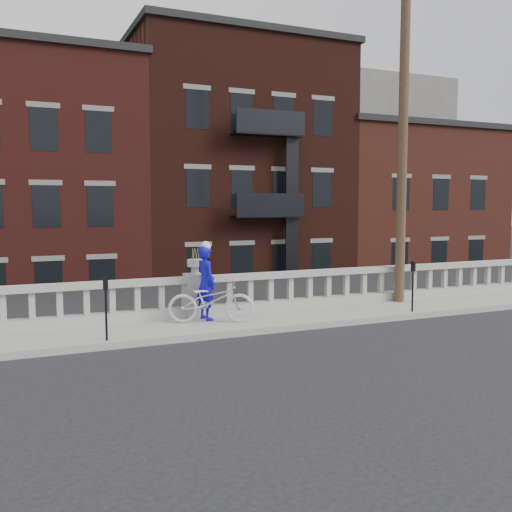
# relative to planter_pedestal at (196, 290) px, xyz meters

# --- Properties ---
(ground) EXTENTS (120.00, 120.00, 0.00)m
(ground) POSITION_rel_planter_pedestal_xyz_m (0.00, -3.95, -0.83)
(ground) COLOR black
(ground) RESTS_ON ground
(sidewalk) EXTENTS (32.00, 2.20, 0.15)m
(sidewalk) POSITION_rel_planter_pedestal_xyz_m (0.00, -0.95, -0.76)
(sidewalk) COLOR gray
(sidewalk) RESTS_ON ground
(balustrade) EXTENTS (28.00, 0.34, 1.03)m
(balustrade) POSITION_rel_planter_pedestal_xyz_m (0.00, 0.00, -0.19)
(balustrade) COLOR gray
(balustrade) RESTS_ON sidewalk
(planter_pedestal) EXTENTS (0.55, 0.55, 1.76)m
(planter_pedestal) POSITION_rel_planter_pedestal_xyz_m (0.00, 0.00, 0.00)
(planter_pedestal) COLOR gray
(planter_pedestal) RESTS_ON sidewalk
(lower_level) EXTENTS (80.00, 44.00, 20.80)m
(lower_level) POSITION_rel_planter_pedestal_xyz_m (0.56, 19.09, 1.80)
(lower_level) COLOR #605E59
(lower_level) RESTS_ON ground
(utility_pole) EXTENTS (1.60, 0.28, 10.00)m
(utility_pole) POSITION_rel_planter_pedestal_xyz_m (6.20, -0.35, 4.41)
(utility_pole) COLOR #422D1E
(utility_pole) RESTS_ON sidewalk
(parking_meter_c) EXTENTS (0.10, 0.09, 1.36)m
(parking_meter_c) POSITION_rel_planter_pedestal_xyz_m (-2.56, -1.80, 0.17)
(parking_meter_c) COLOR black
(parking_meter_c) RESTS_ON sidewalk
(parking_meter_d) EXTENTS (0.10, 0.09, 1.36)m
(parking_meter_d) POSITION_rel_planter_pedestal_xyz_m (5.51, -1.80, 0.17)
(parking_meter_d) COLOR black
(parking_meter_d) RESTS_ON sidewalk
(bicycle) EXTENTS (2.21, 1.43, 1.10)m
(bicycle) POSITION_rel_planter_pedestal_xyz_m (0.08, -0.94, -0.13)
(bicycle) COLOR silver
(bicycle) RESTS_ON sidewalk
(cyclist) EXTENTS (0.55, 0.74, 1.86)m
(cyclist) POSITION_rel_planter_pedestal_xyz_m (0.08, -0.56, 0.25)
(cyclist) COLOR #110BAB
(cyclist) RESTS_ON sidewalk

